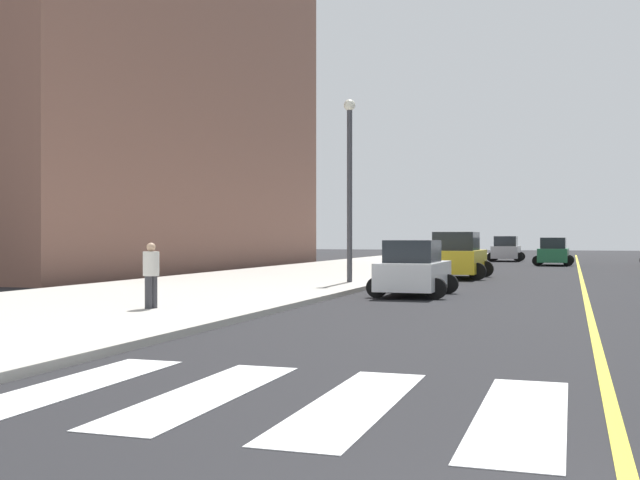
# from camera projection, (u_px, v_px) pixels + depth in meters

# --- Properties ---
(sidewalk_kerb_west) EXTENTS (10.00, 120.00, 0.15)m
(sidewalk_kerb_west) POSITION_uv_depth(u_px,v_px,m) (210.00, 289.00, 26.72)
(sidewalk_kerb_west) COLOR #B2ADA3
(sidewalk_kerb_west) RESTS_ON ground
(crosswalk_paint) EXTENTS (13.50, 4.00, 0.01)m
(crosswalk_paint) POSITION_uv_depth(u_px,v_px,m) (615.00, 422.00, 7.74)
(crosswalk_paint) COLOR silver
(crosswalk_paint) RESTS_ON ground
(lane_divider_paint) EXTENTS (0.16, 80.00, 0.01)m
(lane_divider_paint) POSITION_uv_depth(u_px,v_px,m) (580.00, 271.00, 42.00)
(lane_divider_paint) COLOR yellow
(lane_divider_paint) RESTS_ON ground
(low_rise_brick_west) EXTENTS (16.00, 32.00, 25.82)m
(low_rise_brick_west) POSITION_uv_depth(u_px,v_px,m) (103.00, 49.00, 45.91)
(low_rise_brick_west) COLOR brown
(low_rise_brick_west) RESTS_ON ground
(car_white_nearest) EXTENTS (2.45, 3.92, 1.75)m
(car_white_nearest) POSITION_uv_depth(u_px,v_px,m) (414.00, 270.00, 24.48)
(car_white_nearest) COLOR silver
(car_white_nearest) RESTS_ON ground
(car_yellow_fifth) EXTENTS (2.93, 4.66, 2.07)m
(car_yellow_fifth) POSITION_uv_depth(u_px,v_px,m) (457.00, 257.00, 34.91)
(car_yellow_fifth) COLOR gold
(car_yellow_fifth) RESTS_ON ground
(car_green_sixth) EXTENTS (2.60, 4.11, 1.82)m
(car_green_sixth) POSITION_uv_depth(u_px,v_px,m) (553.00, 252.00, 50.87)
(car_green_sixth) COLOR #236B42
(car_green_sixth) RESTS_ON ground
(car_silver_seventh) EXTENTS (2.68, 4.29, 1.92)m
(car_silver_seventh) POSITION_uv_depth(u_px,v_px,m) (506.00, 250.00, 59.67)
(car_silver_seventh) COLOR #B7B7BC
(car_silver_seventh) RESTS_ON ground
(pedestrian_walking_west) EXTENTS (0.39, 0.39, 1.56)m
(pedestrian_walking_west) POSITION_uv_depth(u_px,v_px,m) (151.00, 272.00, 18.53)
(pedestrian_walking_west) COLOR #38383D
(pedestrian_walking_west) RESTS_ON sidewalk_kerb_west
(street_lamp) EXTENTS (0.44, 0.44, 6.90)m
(street_lamp) POSITION_uv_depth(u_px,v_px,m) (350.00, 173.00, 29.44)
(street_lamp) COLOR #38383D
(street_lamp) RESTS_ON sidewalk_kerb_west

